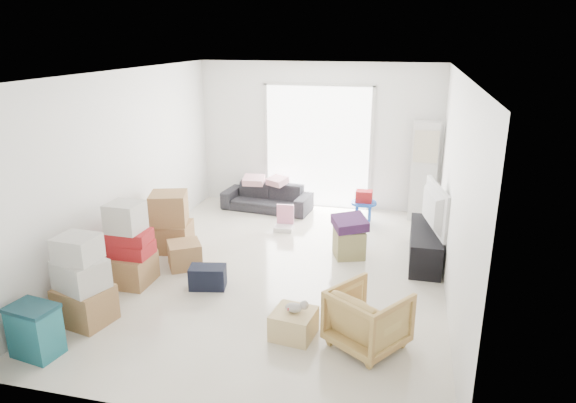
% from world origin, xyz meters
% --- Properties ---
extents(room_shell, '(4.98, 6.48, 3.18)m').
position_xyz_m(room_shell, '(0.00, 0.00, 1.35)').
color(room_shell, silver).
rests_on(room_shell, ground).
extents(sliding_door, '(2.10, 0.04, 2.33)m').
position_xyz_m(sliding_door, '(0.00, 2.98, 1.24)').
color(sliding_door, white).
rests_on(sliding_door, room_shell).
extents(ac_tower, '(0.45, 0.30, 1.75)m').
position_xyz_m(ac_tower, '(1.95, 2.65, 0.88)').
color(ac_tower, silver).
rests_on(ac_tower, room_shell).
extents(tv_console, '(0.43, 1.43, 0.48)m').
position_xyz_m(tv_console, '(2.00, 0.83, 0.24)').
color(tv_console, black).
rests_on(tv_console, room_shell).
extents(television, '(0.89, 1.26, 0.15)m').
position_xyz_m(television, '(2.00, 0.83, 0.55)').
color(television, black).
rests_on(television, tv_console).
extents(sofa, '(1.70, 0.66, 0.65)m').
position_xyz_m(sofa, '(-0.86, 2.50, 0.32)').
color(sofa, '#2B2B30').
rests_on(sofa, room_shell).
extents(pillow_left, '(0.42, 0.35, 0.12)m').
position_xyz_m(pillow_left, '(-1.10, 2.46, 0.71)').
color(pillow_left, '#EAABB8').
rests_on(pillow_left, sofa).
extents(pillow_right, '(0.49, 0.46, 0.13)m').
position_xyz_m(pillow_right, '(-0.66, 2.53, 0.71)').
color(pillow_right, '#EAABB8').
rests_on(pillow_right, sofa).
extents(armchair, '(0.95, 0.93, 0.72)m').
position_xyz_m(armchair, '(1.38, -1.56, 0.36)').
color(armchair, tan).
rests_on(armchair, room_shell).
extents(storage_bins, '(0.53, 0.41, 0.56)m').
position_xyz_m(storage_bins, '(-1.90, -2.51, 0.28)').
color(storage_bins, '#1A616C').
rests_on(storage_bins, room_shell).
extents(box_stack_a, '(0.67, 0.59, 1.05)m').
position_xyz_m(box_stack_a, '(-1.80, -1.82, 0.47)').
color(box_stack_a, '#986E44').
rests_on(box_stack_a, room_shell).
extents(box_stack_b, '(0.60, 0.55, 1.12)m').
position_xyz_m(box_stack_b, '(-1.80, -0.82, 0.48)').
color(box_stack_b, '#986E44').
rests_on(box_stack_b, room_shell).
extents(box_stack_c, '(0.67, 0.65, 0.91)m').
position_xyz_m(box_stack_c, '(-1.77, 0.32, 0.44)').
color(box_stack_c, '#986E44').
rests_on(box_stack_c, room_shell).
extents(loose_box, '(0.60, 0.60, 0.36)m').
position_xyz_m(loose_box, '(-1.31, -0.19, 0.18)').
color(loose_box, '#986E44').
rests_on(loose_box, room_shell).
extents(duffel_bag, '(0.51, 0.36, 0.30)m').
position_xyz_m(duffel_bag, '(-0.76, -0.72, 0.15)').
color(duffel_bag, black).
rests_on(duffel_bag, room_shell).
extents(ottoman, '(0.54, 0.54, 0.42)m').
position_xyz_m(ottoman, '(0.91, 0.71, 0.21)').
color(ottoman, '#948D56').
rests_on(ottoman, room_shell).
extents(blanket, '(0.61, 0.61, 0.14)m').
position_xyz_m(blanket, '(0.91, 0.71, 0.49)').
color(blanket, '#411F4D').
rests_on(blanket, ottoman).
extents(kids_table, '(0.45, 0.45, 0.59)m').
position_xyz_m(kids_table, '(0.97, 2.20, 0.41)').
color(kids_table, '#1548B5').
rests_on(kids_table, room_shell).
extents(toy_walker, '(0.33, 0.29, 0.42)m').
position_xyz_m(toy_walker, '(-0.29, 1.57, 0.12)').
color(toy_walker, silver).
rests_on(toy_walker, room_shell).
extents(wood_crate, '(0.50, 0.50, 0.30)m').
position_xyz_m(wood_crate, '(0.58, -1.56, 0.15)').
color(wood_crate, '#D6B67B').
rests_on(wood_crate, room_shell).
extents(plush_bunny, '(0.25, 0.15, 0.13)m').
position_xyz_m(plush_bunny, '(0.61, -1.55, 0.35)').
color(plush_bunny, '#B2ADA8').
rests_on(plush_bunny, wood_crate).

